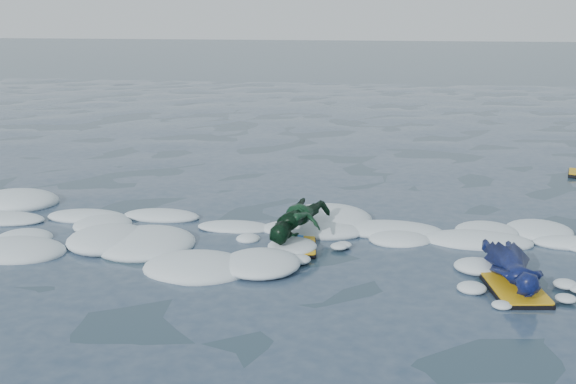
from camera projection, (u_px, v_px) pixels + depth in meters
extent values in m
plane|color=#19283D|center=(245.00, 267.00, 8.38)|extent=(120.00, 120.00, 0.00)
cube|color=black|center=(515.00, 290.00, 7.61)|extent=(0.68, 1.03, 0.05)
cube|color=gold|center=(516.00, 287.00, 7.61)|extent=(0.66, 1.01, 0.02)
imported|color=navy|center=(513.00, 266.00, 7.81)|extent=(0.68, 1.49, 0.34)
cube|color=black|center=(297.00, 246.00, 9.04)|extent=(0.57, 0.90, 0.04)
cube|color=gold|center=(297.00, 244.00, 9.03)|extent=(0.55, 0.88, 0.02)
cube|color=blue|center=(297.00, 243.00, 9.03)|extent=(0.26, 0.82, 0.01)
imported|color=#0F391D|center=(300.00, 223.00, 9.17)|extent=(0.93, 1.39, 0.48)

